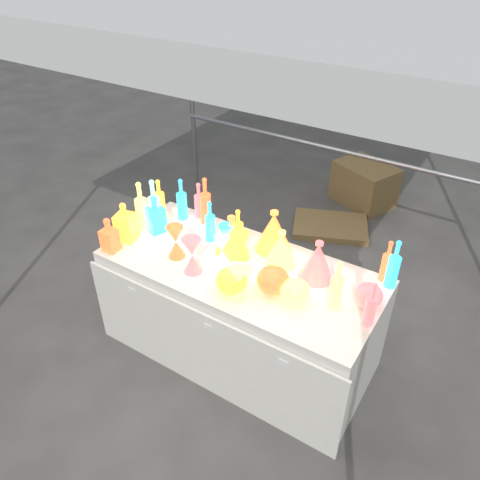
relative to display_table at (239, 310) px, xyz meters
The scene contains 33 objects.
ground 0.37m from the display_table, 90.00° to the left, with size 80.00×80.00×0.00m, color #5D5A56.
display_table is the anchor object (origin of this frame).
cardboard_box_closed 2.51m from the display_table, 90.29° to the left, with size 0.61×0.44×0.44m, color olive.
cardboard_box_flat 1.86m from the display_table, 92.72° to the left, with size 0.72×0.52×0.06m, color olive.
bottle_0 1.00m from the display_table, 165.21° to the left, with size 0.07×0.07×0.29m, color red, non-canonical shape.
bottle_1 0.90m from the display_table, 157.72° to the left, with size 0.08×0.08×0.32m, color #188824, non-canonical shape.
bottle_2 0.80m from the display_table, 146.74° to the left, with size 0.08×0.08×0.36m, color orange, non-canonical shape.
bottle_3 0.85m from the display_table, 148.03° to the left, with size 0.07×0.07×0.27m, color #281FB6, non-canonical shape.
bottle_4 0.99m from the display_table, behind, with size 0.09×0.09×0.36m, color #147581, non-canonical shape.
bottle_5 0.93m from the display_table, behind, with size 0.08×0.08×0.38m, color #CC2872, non-canonical shape.
bottle_6 0.57m from the display_table, 124.74° to the left, with size 0.07×0.07×0.28m, color red, non-canonical shape.
bottle_7 0.64m from the display_table, 154.95° to the left, with size 0.07×0.07×0.30m, color #188824, non-canonical shape.
decanter_0 0.98m from the display_table, 169.42° to the right, with size 0.12×0.12×0.28m, color red, non-canonical shape.
decanter_1 1.00m from the display_table, 159.56° to the right, with size 0.10×0.10×0.25m, color orange, non-canonical shape.
decanter_2 0.88m from the display_table, behind, with size 0.11×0.11×0.27m, color #188824, non-canonical shape.
hourglass_0 0.65m from the display_table, 163.16° to the right, with size 0.11×0.11×0.23m, color orange, non-canonical shape.
hourglass_1 0.57m from the display_table, 139.07° to the right, with size 0.12×0.12×0.24m, color #281FB6, non-canonical shape.
hourglass_2 0.56m from the display_table, 58.37° to the right, with size 0.10×0.10×0.21m, color #147581, non-canonical shape.
hourglass_3 0.49m from the display_table, 166.55° to the right, with size 0.10×0.10×0.20m, color #CC2872, non-canonical shape.
hourglass_4 0.48m from the display_table, 108.83° to the left, with size 0.10×0.10×0.19m, color red, non-canonical shape.
hourglass_5 0.51m from the display_table, 151.23° to the left, with size 0.10×0.10×0.21m, color #188824, non-canonical shape.
globe_0 0.51m from the display_table, 68.03° to the right, with size 0.18×0.18×0.15m, color red, non-canonical shape.
globe_1 0.64m from the display_table, 13.60° to the right, with size 0.17×0.17×0.14m, color #147581, non-canonical shape.
globe_2 0.55m from the display_table, 18.25° to the right, with size 0.19×0.19×0.16m, color orange, non-canonical shape.
globe_3 0.92m from the display_table, ahead, with size 0.16×0.16×0.13m, color #281FB6, non-canonical shape.
lampshade_0 0.54m from the display_table, 138.96° to the left, with size 0.23×0.23×0.27m, color #FFF235, non-canonical shape.
lampshade_1 0.60m from the display_table, 74.38° to the left, with size 0.25×0.25×0.29m, color #FFF235, non-canonical shape.
lampshade_2 0.70m from the display_table, 20.29° to the left, with size 0.22×0.22×0.26m, color #281FB6, non-canonical shape.
lampshade_3 0.56m from the display_table, 41.04° to the left, with size 0.20×0.20×0.24m, color #147581, non-canonical shape.
bottle_8 1.07m from the display_table, 21.18° to the left, with size 0.07×0.07×0.32m, color #188824, non-canonical shape.
bottle_9 1.03m from the display_table, 24.40° to the left, with size 0.06×0.06×0.28m, color orange, non-canonical shape.
bottle_10 1.00m from the display_table, ahead, with size 0.06×0.06×0.28m, color #281FB6, non-canonical shape.
bottle_11 0.84m from the display_table, ahead, with size 0.07×0.07×0.32m, color #147581, non-canonical shape.
Camera 1 is at (1.26, -1.98, 2.57)m, focal length 35.00 mm.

